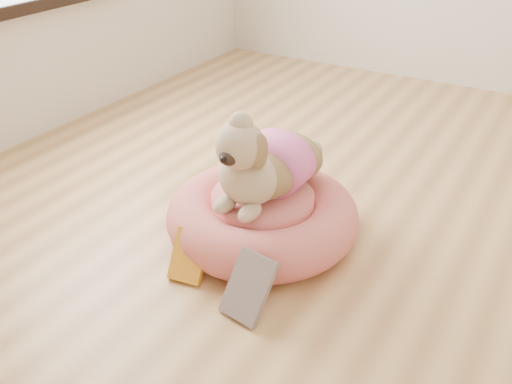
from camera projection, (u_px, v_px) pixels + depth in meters
The scene contains 5 objects.
floor at pixel (369, 273), 2.06m from camera, with size 4.50×4.50×0.00m, color #B07F49.
pet_bed at pixel (263, 216), 2.22m from camera, with size 0.75×0.75×0.19m.
dog at pixel (264, 148), 2.07m from camera, with size 0.37×0.53×0.39m, color brown, non-canonical shape.
book_yellow at pixel (189, 256), 2.01m from camera, with size 0.12×0.02×0.19m, color yellow.
book_white at pixel (249, 287), 1.83m from camera, with size 0.15×0.02×0.22m, color silver.
Camera 1 is at (0.49, -1.62, 1.27)m, focal length 40.00 mm.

